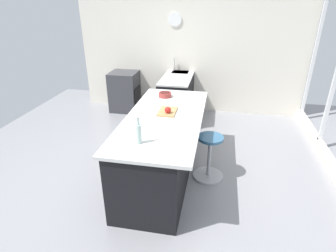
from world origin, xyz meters
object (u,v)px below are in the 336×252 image
object	(u,v)px
stool_by_window	(209,158)
apple_red	(168,110)
cutting_board	(167,112)
water_bottle	(139,133)
oven_range	(125,91)
kitchen_island	(161,146)
fruit_bowl	(165,94)

from	to	relation	value
stool_by_window	apple_red	xyz separation A→B (m)	(0.00, -0.60, 0.70)
cutting_board	water_bottle	distance (m)	0.95
water_bottle	apple_red	bearing A→B (deg)	169.64
water_bottle	oven_range	bearing A→B (deg)	-157.89
kitchen_island	cutting_board	distance (m)	0.50
oven_range	apple_red	bearing A→B (deg)	31.95
water_bottle	fruit_bowl	bearing A→B (deg)	-179.08
kitchen_island	fruit_bowl	size ratio (longest dim) A/B	11.34
oven_range	cutting_board	world-z (taller)	cutting_board
fruit_bowl	apple_red	bearing A→B (deg)	14.45
cutting_board	fruit_bowl	size ratio (longest dim) A/B	1.76
stool_by_window	water_bottle	distance (m)	1.38
apple_red	water_bottle	xyz separation A→B (m)	(0.86, -0.16, 0.06)
apple_red	water_bottle	world-z (taller)	water_bottle
stool_by_window	cutting_board	size ratio (longest dim) A/B	1.84
cutting_board	kitchen_island	bearing A→B (deg)	-21.61
cutting_board	water_bottle	size ratio (longest dim) A/B	1.15
oven_range	fruit_bowl	size ratio (longest dim) A/B	4.33
stool_by_window	cutting_board	distance (m)	0.90
stool_by_window	fruit_bowl	world-z (taller)	fruit_bowl
apple_red	water_bottle	bearing A→B (deg)	-10.36
stool_by_window	cutting_board	world-z (taller)	cutting_board
oven_range	apple_red	xyz separation A→B (m)	(2.33, 1.45, 0.57)
kitchen_island	apple_red	xyz separation A→B (m)	(-0.07, 0.08, 0.53)
oven_range	kitchen_island	world-z (taller)	kitchen_island
oven_range	water_bottle	size ratio (longest dim) A/B	2.83
kitchen_island	water_bottle	size ratio (longest dim) A/B	7.41
stool_by_window	oven_range	bearing A→B (deg)	-138.56
cutting_board	apple_red	size ratio (longest dim) A/B	4.07
apple_red	water_bottle	distance (m)	0.88
apple_red	fruit_bowl	distance (m)	0.73
stool_by_window	fruit_bowl	size ratio (longest dim) A/B	3.25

